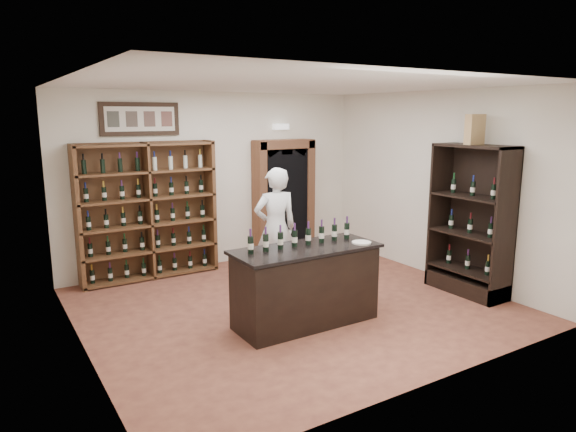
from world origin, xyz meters
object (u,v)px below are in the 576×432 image
(wine_shelf, at_px, (148,211))
(wine_crate, at_px, (475,129))
(tasting_counter, at_px, (306,286))
(counter_bottle_0, at_px, (251,245))
(shopkeeper, at_px, (275,228))
(side_cabinet, at_px, (470,243))

(wine_shelf, bearing_deg, wine_crate, -40.55)
(wine_shelf, distance_m, tasting_counter, 3.19)
(wine_shelf, relative_size, counter_bottle_0, 7.33)
(counter_bottle_0, bearing_deg, tasting_counter, -8.12)
(shopkeeper, distance_m, wine_crate, 3.20)
(side_cabinet, bearing_deg, shopkeeper, 143.72)
(side_cabinet, distance_m, shopkeeper, 2.90)
(counter_bottle_0, relative_size, wine_crate, 0.71)
(counter_bottle_0, height_order, wine_crate, wine_crate)
(counter_bottle_0, bearing_deg, shopkeeper, 49.78)
(wine_shelf, bearing_deg, tasting_counter, -69.44)
(wine_shelf, relative_size, tasting_counter, 1.17)
(side_cabinet, distance_m, wine_crate, 1.66)
(side_cabinet, bearing_deg, counter_bottle_0, 173.33)
(counter_bottle_0, distance_m, side_cabinet, 3.49)
(shopkeeper, bearing_deg, wine_shelf, -36.33)
(wine_crate, bearing_deg, tasting_counter, 174.08)
(counter_bottle_0, relative_size, shopkeeper, 0.16)
(side_cabinet, xyz_separation_m, wine_crate, (-0.06, 0.01, 1.66))
(wine_shelf, distance_m, wine_crate, 5.12)
(tasting_counter, bearing_deg, wine_crate, -6.14)
(side_cabinet, bearing_deg, tasting_counter, 173.72)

